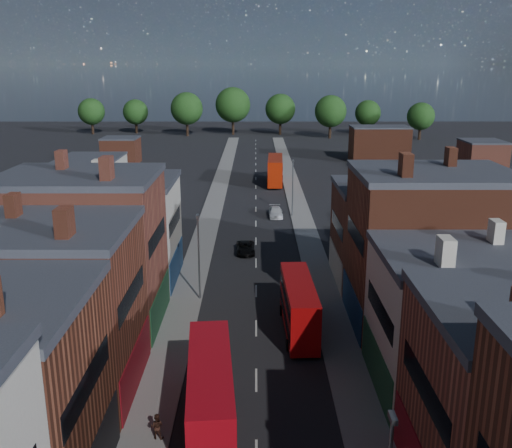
{
  "coord_description": "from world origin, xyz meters",
  "views": [
    {
      "loc": [
        -0.04,
        -18.91,
        21.01
      ],
      "look_at": [
        0.0,
        37.72,
        5.1
      ],
      "focal_mm": 40.0,
      "sensor_mm": 36.0,
      "label": 1
    }
  ],
  "objects_px": {
    "car_2": "(246,248)",
    "bus_2": "(275,170)",
    "car_3": "(276,212)",
    "ped_1": "(157,426)",
    "bus_1": "(299,305)",
    "bus_0": "(210,396)"
  },
  "relations": [
    {
      "from": "ped_1",
      "to": "bus_1",
      "type": "bearing_deg",
      "value": -116.05
    },
    {
      "from": "bus_1",
      "to": "bus_2",
      "type": "distance_m",
      "value": 59.28
    },
    {
      "from": "bus_0",
      "to": "car_2",
      "type": "relative_size",
      "value": 2.46
    },
    {
      "from": "car_3",
      "to": "ped_1",
      "type": "relative_size",
      "value": 2.98
    },
    {
      "from": "bus_0",
      "to": "ped_1",
      "type": "relative_size",
      "value": 7.11
    },
    {
      "from": "bus_1",
      "to": "bus_2",
      "type": "relative_size",
      "value": 0.87
    },
    {
      "from": "bus_0",
      "to": "car_3",
      "type": "xyz_separation_m",
      "value": [
        5.47,
        49.7,
        -1.87
      ]
    },
    {
      "from": "ped_1",
      "to": "bus_0",
      "type": "bearing_deg",
      "value": -163.72
    },
    {
      "from": "bus_2",
      "to": "car_2",
      "type": "height_order",
      "value": "bus_2"
    },
    {
      "from": "bus_2",
      "to": "car_3",
      "type": "xyz_separation_m",
      "value": [
        -0.68,
        -22.99,
        -1.95
      ]
    },
    {
      "from": "bus_0",
      "to": "bus_1",
      "type": "height_order",
      "value": "bus_0"
    },
    {
      "from": "bus_0",
      "to": "bus_1",
      "type": "relative_size",
      "value": 1.12
    },
    {
      "from": "bus_0",
      "to": "car_3",
      "type": "height_order",
      "value": "bus_0"
    },
    {
      "from": "car_2",
      "to": "bus_2",
      "type": "bearing_deg",
      "value": 81.23
    },
    {
      "from": "bus_2",
      "to": "car_3",
      "type": "distance_m",
      "value": 23.08
    },
    {
      "from": "bus_2",
      "to": "ped_1",
      "type": "distance_m",
      "value": 73.78
    },
    {
      "from": "car_2",
      "to": "car_3",
      "type": "distance_m",
      "value": 16.76
    },
    {
      "from": "bus_1",
      "to": "car_3",
      "type": "xyz_separation_m",
      "value": [
        -0.62,
        36.29,
        -1.62
      ]
    },
    {
      "from": "bus_0",
      "to": "bus_1",
      "type": "xyz_separation_m",
      "value": [
        6.08,
        13.41,
        -0.24
      ]
    },
    {
      "from": "bus_0",
      "to": "car_2",
      "type": "xyz_separation_m",
      "value": [
        1.45,
        33.44,
        -1.92
      ]
    },
    {
      "from": "bus_1",
      "to": "ped_1",
      "type": "distance_m",
      "value": 16.71
    },
    {
      "from": "car_2",
      "to": "ped_1",
      "type": "xyz_separation_m",
      "value": [
        -4.54,
        -33.92,
        0.27
      ]
    }
  ]
}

